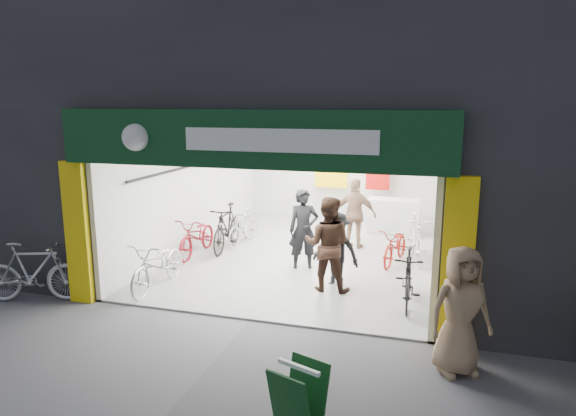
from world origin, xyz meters
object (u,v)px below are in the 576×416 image
at_px(parked_bike, 33,272).
at_px(sandwich_board, 299,397).
at_px(pedestrian_near, 460,311).
at_px(bike_right_front, 408,278).
at_px(bike_left_front, 159,264).

xyz_separation_m(parked_bike, sandwich_board, (5.66, -2.33, -0.13)).
bearing_deg(pedestrian_near, parked_bike, 149.74).
distance_m(parked_bike, sandwich_board, 6.13).
distance_m(bike_right_front, parked_bike, 6.81).
bearing_deg(sandwich_board, pedestrian_near, 67.75).
height_order(bike_left_front, pedestrian_near, pedestrian_near).
height_order(pedestrian_near, sandwich_board, pedestrian_near).
distance_m(bike_left_front, pedestrian_near, 5.79).
bearing_deg(parked_bike, bike_left_front, -75.68).
relative_size(parked_bike, pedestrian_near, 1.06).
height_order(bike_left_front, sandwich_board, bike_left_front).
distance_m(bike_left_front, sandwich_board, 5.22).
bearing_deg(bike_left_front, parked_bike, -146.81).
relative_size(bike_right_front, parked_bike, 0.90).
relative_size(bike_left_front, sandwich_board, 2.40).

